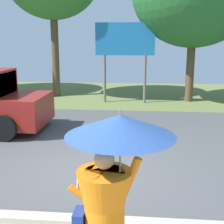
% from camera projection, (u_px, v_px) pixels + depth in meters
% --- Properties ---
extents(ground_plane, '(40.00, 22.00, 0.20)m').
position_uv_depth(ground_plane, '(108.00, 134.00, 9.75)').
color(ground_plane, '#4C4C4F').
extents(monk_pedestrian, '(1.15, 1.15, 2.13)m').
position_uv_depth(monk_pedestrian, '(109.00, 196.00, 3.40)').
color(monk_pedestrian, orange).
rests_on(monk_pedestrian, ground_plane).
extents(roadside_billboard, '(2.60, 0.12, 3.50)m').
position_uv_depth(roadside_billboard, '(125.00, 45.00, 13.77)').
color(roadside_billboard, slate).
rests_on(roadside_billboard, ground_plane).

